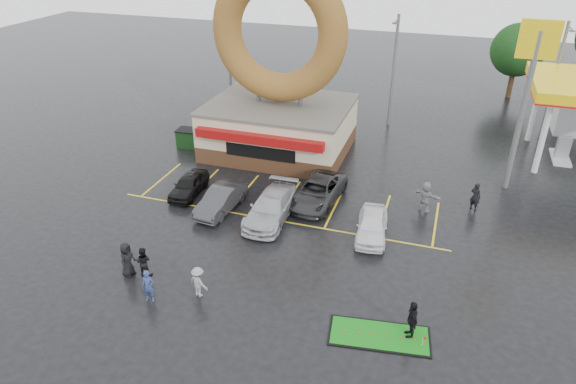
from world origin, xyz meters
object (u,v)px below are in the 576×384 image
(streetlight_right, at_px, (555,79))
(person_cameraman, at_px, (412,319))
(shell_sign, at_px, (530,76))
(person_blue, at_px, (148,286))
(streetlight_mid, at_px, (393,69))
(car_grey, at_px, (318,192))
(donut_shop, at_px, (279,93))
(car_dgrey, at_px, (221,200))
(putting_green, at_px, (379,336))
(car_silver, at_px, (271,207))
(dumpster, at_px, (190,139))
(streetlight_left, at_px, (229,58))
(car_black, at_px, (189,185))
(car_white, at_px, (372,225))

(streetlight_right, distance_m, person_cameraman, 26.87)
(shell_sign, bearing_deg, person_blue, -133.32)
(person_cameraman, bearing_deg, streetlight_mid, 173.60)
(car_grey, bearing_deg, person_cameraman, -49.98)
(donut_shop, height_order, person_blue, donut_shop)
(streetlight_mid, bearing_deg, shell_sign, -44.73)
(car_dgrey, xyz_separation_m, person_blue, (0.34, -8.57, 0.11))
(donut_shop, relative_size, person_blue, 8.24)
(person_blue, distance_m, putting_green, 10.56)
(streetlight_right, height_order, car_silver, streetlight_right)
(streetlight_right, xyz_separation_m, car_grey, (-14.18, -15.67, -4.05))
(person_blue, relative_size, putting_green, 0.36)
(person_cameraman, bearing_deg, dumpster, -146.54)
(dumpster, bearing_deg, streetlight_left, 87.91)
(car_silver, distance_m, person_blue, 9.04)
(shell_sign, relative_size, car_black, 2.80)
(car_grey, height_order, dumpster, car_grey)
(car_white, bearing_deg, car_black, 168.22)
(car_black, distance_m, car_white, 11.97)
(streetlight_right, height_order, dumpster, streetlight_right)
(car_black, bearing_deg, car_silver, -14.24)
(streetlight_mid, bearing_deg, putting_green, -82.30)
(streetlight_right, bearing_deg, car_silver, -131.41)
(donut_shop, xyz_separation_m, car_white, (8.67, -9.46, -3.77))
(car_black, relative_size, car_white, 0.93)
(putting_green, bearing_deg, shell_sign, 70.68)
(streetlight_left, height_order, person_cameraman, streetlight_left)
(shell_sign, distance_m, car_silver, 17.07)
(car_white, relative_size, person_cameraman, 2.22)
(streetlight_mid, bearing_deg, person_blue, -105.28)
(person_blue, height_order, dumpster, person_blue)
(donut_shop, height_order, car_black, donut_shop)
(car_dgrey, relative_size, car_silver, 0.81)
(car_white, bearing_deg, car_grey, 138.60)
(streetlight_mid, bearing_deg, dumpster, -145.62)
(donut_shop, xyz_separation_m, car_grey, (4.82, -6.73, -3.73))
(streetlight_right, xyz_separation_m, car_dgrey, (-19.44, -18.42, -4.07))
(streetlight_left, height_order, car_white, streetlight_left)
(car_grey, relative_size, person_cameraman, 2.88)
(car_black, height_order, car_silver, car_silver)
(car_grey, distance_m, person_cameraman, 11.96)
(streetlight_left, bearing_deg, streetlight_right, 4.40)
(streetlight_mid, bearing_deg, streetlight_left, -175.91)
(streetlight_right, xyz_separation_m, car_white, (-10.33, -18.40, -4.09))
(shell_sign, relative_size, streetlight_right, 1.18)
(donut_shop, bearing_deg, car_white, -47.48)
(streetlight_mid, relative_size, car_dgrey, 2.09)
(car_black, distance_m, person_blue, 10.28)
(dumpster, bearing_deg, car_dgrey, -55.67)
(car_grey, height_order, putting_green, car_grey)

